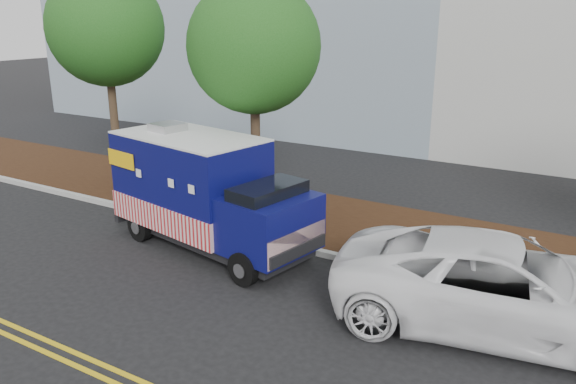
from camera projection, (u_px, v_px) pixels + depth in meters
The scene contains 10 objects.
ground at pixel (201, 254), 13.81m from camera, with size 120.00×120.00×0.00m, color black.
curb at pixel (234, 233), 14.93m from camera, with size 120.00×0.18×0.15m, color #9E9E99.
mulch_strip at pixel (276, 210), 16.66m from camera, with size 120.00×4.00×0.15m, color black.
centerline_near at pixel (45, 340), 10.15m from camera, with size 120.00×0.10×0.01m, color gold.
centerline_far at pixel (32, 346), 9.95m from camera, with size 120.00×0.10×0.01m, color gold.
tree_a at pixel (106, 28), 17.31m from camera, with size 3.59×3.59×7.02m.
tree_b at pixel (254, 47), 14.63m from camera, with size 3.52×3.52×6.58m.
sign_post at pixel (123, 170), 16.73m from camera, with size 0.06×0.06×2.40m, color #473828.
food_truck at pixel (204, 194), 13.95m from camera, with size 5.92×3.08×2.98m.
white_car at pixel (503, 286), 10.32m from camera, with size 2.86×6.19×1.72m, color white.
Camera 1 is at (8.31, -9.84, 5.63)m, focal length 35.00 mm.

